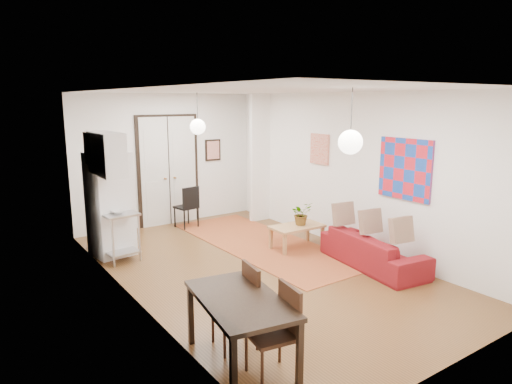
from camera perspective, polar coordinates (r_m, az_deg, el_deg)
floor at (r=7.71m, az=0.10°, el=-9.50°), size 7.00×7.00×0.00m
ceiling at (r=7.21m, az=0.11°, el=12.58°), size 4.20×7.00×0.02m
wall_back at (r=10.36m, az=-11.03°, el=3.97°), size 4.20×0.02×2.90m
wall_front at (r=4.94m, az=24.02°, el=-4.88°), size 4.20×0.02×2.90m
wall_left at (r=6.38m, az=-15.57°, el=-0.79°), size 0.02×7.00×2.90m
wall_right at (r=8.67m, az=11.59°, el=2.54°), size 0.02×7.00×2.90m
double_doors at (r=10.35m, az=-10.87°, el=2.57°), size 1.44×0.06×2.50m
stub_partition at (r=10.43m, az=0.47°, el=4.24°), size 0.50×0.10×2.90m
wall_cabinet at (r=7.78m, az=-18.17°, el=4.55°), size 0.35×1.00×0.70m
painting_popart at (r=7.82m, az=18.13°, el=2.74°), size 0.05×1.00×1.00m
painting_abstract at (r=9.18m, az=7.96°, el=5.34°), size 0.05×0.50×0.60m
poster_back at (r=10.82m, az=-5.39°, el=5.24°), size 0.40×0.03×0.50m
print_left at (r=8.22m, az=-20.21°, el=5.10°), size 0.03×0.44×0.54m
pendant_back at (r=8.93m, az=-7.30°, el=8.10°), size 0.30×0.30×0.80m
pendant_front at (r=5.70m, az=11.72°, el=6.13°), size 0.30×0.30×0.80m
kilim_rug at (r=8.96m, az=0.81°, el=-6.45°), size 1.73×4.45×0.01m
sofa at (r=7.94m, az=14.42°, el=-7.04°), size 2.06×1.04×0.58m
coffee_table at (r=8.63m, az=5.14°, el=-4.56°), size 1.01×0.58×0.44m
potted_plant at (r=8.63m, az=5.68°, el=-2.70°), size 0.40×0.35×0.43m
kitchen_counter at (r=8.51m, az=-17.38°, el=-4.20°), size 0.66×1.16×0.85m
bowl at (r=8.14m, az=-16.89°, el=-2.40°), size 0.22×0.22×0.05m
soap_bottle at (r=8.64m, az=-18.04°, el=-1.26°), size 0.09×0.09×0.18m
fridge at (r=8.53m, az=-17.79°, el=-1.49°), size 0.74×0.74×1.86m
dining_table at (r=4.85m, az=-1.99°, el=-13.96°), size 0.99×1.48×0.76m
dining_chair_near at (r=5.32m, az=-3.27°, el=-13.15°), size 0.51×0.67×0.94m
dining_chair_far at (r=4.79m, az=1.28°, el=-16.03°), size 0.51×0.67×0.94m
black_side_chair at (r=10.17m, az=-8.96°, el=-1.30°), size 0.49×0.49×0.92m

